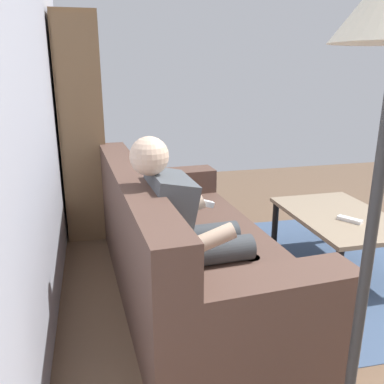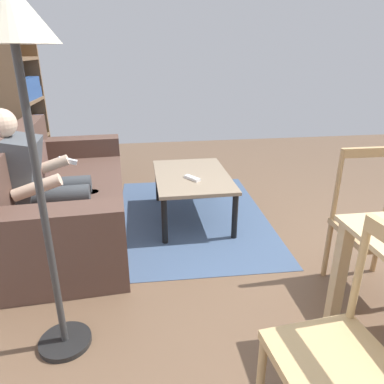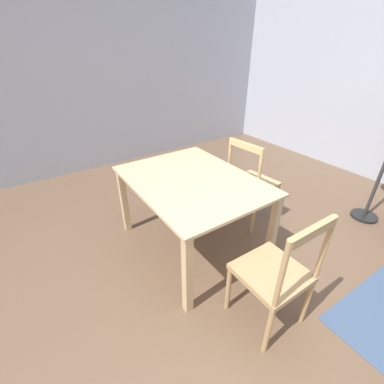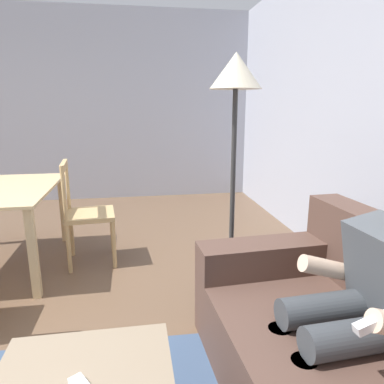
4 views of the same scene
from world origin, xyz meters
The scene contains 5 objects.
ground_plane centered at (0.00, 0.00, 0.00)m, with size 8.68×8.68×0.00m, color brown.
wall_side centered at (-3.34, 0.00, 1.40)m, with size 0.12×6.38×2.80m, color #ABB0BE.
dining_table centered at (-0.90, 0.15, 0.63)m, with size 1.28×0.97×0.73m.
dining_chair_near_wall centered at (-0.90, 0.91, 0.46)m, with size 0.46×0.46×0.94m.
dining_chair_facing_couch centered at (0.07, 0.15, 0.45)m, with size 0.43×0.43×0.93m.
Camera 3 is at (0.76, -0.98, 1.76)m, focal length 24.41 mm.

